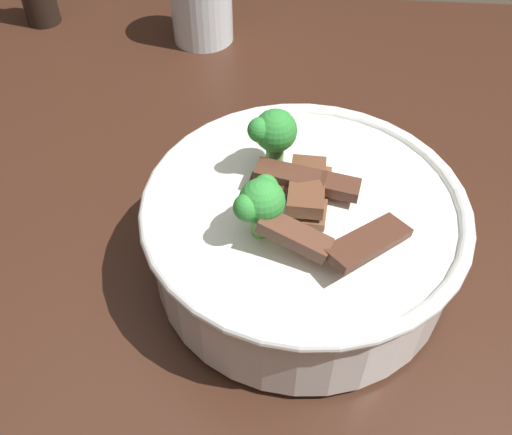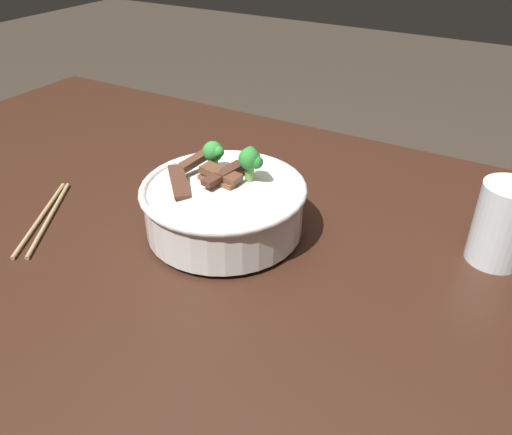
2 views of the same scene
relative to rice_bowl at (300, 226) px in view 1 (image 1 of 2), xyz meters
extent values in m
cube|color=#381E14|center=(0.44, -0.40, -0.47)|extent=(0.07, 0.07, 0.74)
cube|color=#381E14|center=(0.44, 0.39, -0.47)|extent=(0.07, 0.07, 0.74)
cylinder|color=white|center=(0.00, 0.00, -0.05)|extent=(0.11, 0.11, 0.01)
cylinder|color=white|center=(0.00, 0.00, -0.01)|extent=(0.25, 0.25, 0.07)
torus|color=white|center=(0.00, 0.00, 0.02)|extent=(0.26, 0.26, 0.01)
ellipsoid|color=white|center=(0.00, 0.00, 0.01)|extent=(0.21, 0.21, 0.05)
cube|color=brown|center=(-0.01, -0.01, 0.04)|extent=(0.06, 0.02, 0.01)
cube|color=#563323|center=(-0.06, 0.00, 0.05)|extent=(0.03, 0.05, 0.02)
cube|color=#4C2B1E|center=(0.00, 0.01, 0.04)|extent=(0.03, 0.06, 0.02)
cube|color=brown|center=(0.00, -0.01, 0.05)|extent=(0.07, 0.03, 0.02)
cube|color=#4C2B1E|center=(0.00, 0.00, 0.05)|extent=(0.03, 0.08, 0.01)
cube|color=#4C2B1E|center=(-0.05, -0.05, 0.04)|extent=(0.07, 0.07, 0.02)
cylinder|color=#6BA84C|center=(0.03, 0.02, 0.05)|extent=(0.01, 0.01, 0.03)
sphere|color=#2D8433|center=(0.03, 0.02, 0.07)|extent=(0.03, 0.03, 0.03)
sphere|color=#2D8433|center=(0.04, 0.02, 0.07)|extent=(0.02, 0.02, 0.02)
sphere|color=#2D8433|center=(0.03, 0.03, 0.08)|extent=(0.02, 0.02, 0.02)
cylinder|color=#6BA84C|center=(-0.04, 0.03, 0.04)|extent=(0.01, 0.01, 0.02)
sphere|color=green|center=(-0.04, 0.03, 0.06)|extent=(0.03, 0.03, 0.03)
sphere|color=green|center=(-0.03, 0.03, 0.07)|extent=(0.02, 0.02, 0.02)
sphere|color=green|center=(-0.05, 0.04, 0.07)|extent=(0.02, 0.02, 0.02)
cylinder|color=white|center=(0.38, 0.14, -0.05)|extent=(0.08, 0.08, 0.00)
cylinder|color=olive|center=(0.38, 0.14, -0.01)|extent=(0.07, 0.07, 0.09)
camera|label=1|loc=(-0.31, 0.01, 0.34)|focal=39.86mm
camera|label=2|loc=(0.39, -0.57, 0.41)|focal=35.90mm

